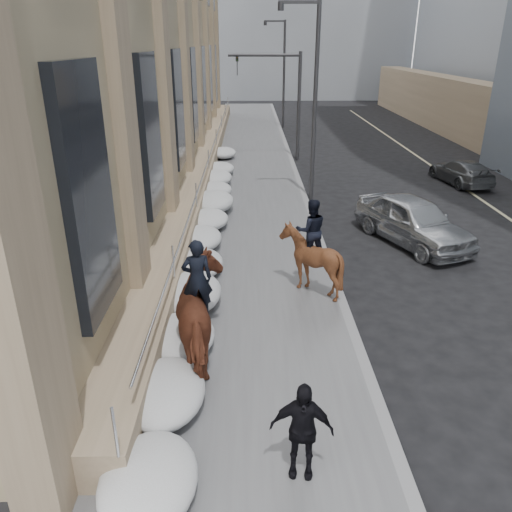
{
  "coord_description": "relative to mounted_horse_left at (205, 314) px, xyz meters",
  "views": [
    {
      "loc": [
        0.15,
        -7.58,
        6.51
      ],
      "look_at": [
        0.3,
        3.56,
        1.7
      ],
      "focal_mm": 35.0,
      "sensor_mm": 36.0,
      "label": 1
    }
  ],
  "objects": [
    {
      "name": "ground",
      "position": [
        0.8,
        -1.51,
        -1.26
      ],
      "size": [
        140.0,
        140.0,
        0.0
      ],
      "primitive_type": "plane",
      "color": "black",
      "rests_on": "ground"
    },
    {
      "name": "sidewalk",
      "position": [
        0.8,
        8.49,
        -1.2
      ],
      "size": [
        5.0,
        80.0,
        0.12
      ],
      "primitive_type": "cube",
      "color": "#4D4D4F",
      "rests_on": "ground"
    },
    {
      "name": "curb",
      "position": [
        3.42,
        8.49,
        -1.2
      ],
      "size": [
        0.24,
        80.0,
        0.12
      ],
      "primitive_type": "cube",
      "color": "slate",
      "rests_on": "ground"
    },
    {
      "name": "bg_building_far",
      "position": [
        -5.2,
        70.49,
        8.74
      ],
      "size": [
        24.0,
        12.0,
        20.0
      ],
      "primitive_type": "cube",
      "color": "gray",
      "rests_on": "ground"
    },
    {
      "name": "streetlight_mid",
      "position": [
        3.54,
        12.49,
        3.32
      ],
      "size": [
        1.71,
        0.24,
        8.0
      ],
      "color": "#2D2D30",
      "rests_on": "ground"
    },
    {
      "name": "streetlight_far",
      "position": [
        3.54,
        32.49,
        3.32
      ],
      "size": [
        1.71,
        0.24,
        8.0
      ],
      "color": "#2D2D30",
      "rests_on": "ground"
    },
    {
      "name": "traffic_signal",
      "position": [
        2.88,
        20.49,
        2.74
      ],
      "size": [
        4.1,
        0.22,
        6.0
      ],
      "color": "#2D2D30",
      "rests_on": "ground"
    },
    {
      "name": "snow_bank",
      "position": [
        -0.62,
        6.6,
        -0.79
      ],
      "size": [
        1.7,
        18.1,
        0.76
      ],
      "color": "silver",
      "rests_on": "sidewalk"
    },
    {
      "name": "mounted_horse_left",
      "position": [
        0.0,
        0.0,
        0.0
      ],
      "size": [
        1.67,
        2.77,
        2.75
      ],
      "rotation": [
        0.0,
        0.0,
        3.34
      ],
      "color": "#552919",
      "rests_on": "sidewalk"
    },
    {
      "name": "mounted_horse_right",
      "position": [
        2.6,
        3.33,
        -0.08
      ],
      "size": [
        1.65,
        1.82,
        2.59
      ],
      "rotation": [
        0.0,
        0.0,
        3.25
      ],
      "color": "#472614",
      "rests_on": "sidewalk"
    },
    {
      "name": "pedestrian",
      "position": [
        1.74,
        -3.08,
        -0.29
      ],
      "size": [
        1.04,
        0.54,
        1.7
      ],
      "primitive_type": "imported",
      "rotation": [
        0.0,
        0.0,
        -0.13
      ],
      "color": "black",
      "rests_on": "sidewalk"
    },
    {
      "name": "car_silver",
      "position": [
        6.6,
        7.11,
        -0.44
      ],
      "size": [
        3.66,
        5.18,
        1.64
      ],
      "primitive_type": "imported",
      "rotation": [
        0.0,
        0.0,
        0.4
      ],
      "color": "#ACAFB4",
      "rests_on": "ground"
    },
    {
      "name": "car_grey",
      "position": [
        11.39,
        14.96,
        -0.67
      ],
      "size": [
        2.27,
        4.3,
        1.19
      ],
      "primitive_type": "imported",
      "rotation": [
        0.0,
        0.0,
        3.29
      ],
      "color": "#4E5155",
      "rests_on": "ground"
    }
  ]
}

